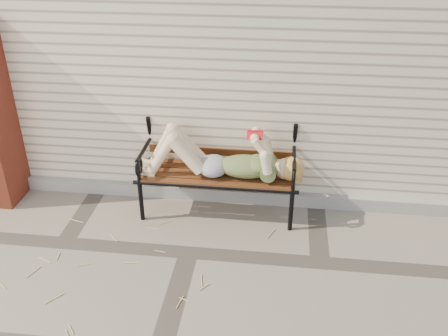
# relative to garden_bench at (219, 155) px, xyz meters

# --- Properties ---
(ground) EXTENTS (80.00, 80.00, 0.00)m
(ground) POSITION_rel_garden_bench_xyz_m (-0.19, -0.84, -0.64)
(ground) COLOR gray
(ground) RESTS_ON ground
(house_wall) EXTENTS (8.00, 4.00, 3.00)m
(house_wall) POSITION_rel_garden_bench_xyz_m (-0.19, 2.16, 0.86)
(house_wall) COLOR beige
(house_wall) RESTS_ON ground
(foundation_strip) EXTENTS (8.00, 0.10, 0.15)m
(foundation_strip) POSITION_rel_garden_bench_xyz_m (-0.19, 0.13, -0.56)
(foundation_strip) COLOR #9C988D
(foundation_strip) RESTS_ON ground
(garden_bench) EXTENTS (1.76, 0.70, 1.14)m
(garden_bench) POSITION_rel_garden_bench_xyz_m (0.00, 0.00, 0.00)
(garden_bench) COLOR black
(garden_bench) RESTS_ON ground
(reading_woman) EXTENTS (1.66, 0.38, 0.52)m
(reading_woman) POSITION_rel_garden_bench_xyz_m (0.01, -0.14, 0.04)
(reading_woman) COLOR #093545
(reading_woman) RESTS_ON ground
(straw_scatter) EXTENTS (2.18, 1.77, 0.01)m
(straw_scatter) POSITION_rel_garden_bench_xyz_m (-0.37, -1.12, -0.63)
(straw_scatter) COLOR tan
(straw_scatter) RESTS_ON ground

